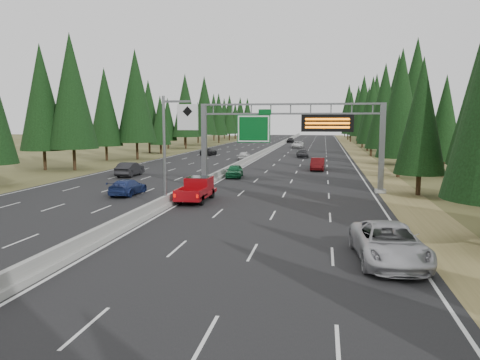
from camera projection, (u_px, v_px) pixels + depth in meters
The scene contains 19 objects.
road at pixel (263, 155), 87.70m from camera, with size 32.00×260.00×0.08m, color black.
shoulder_right at pixel (360, 156), 84.58m from camera, with size 3.60×260.00×0.06m, color olive.
shoulder_left at pixel (172, 154), 90.82m from camera, with size 3.60×260.00×0.06m, color #454320.
median_barrier at pixel (263, 153), 87.65m from camera, with size 0.70×260.00×0.85m.
sign_gantry at pixel (297, 133), 41.42m from camera, with size 16.75×0.98×7.80m.
hov_sign_pole at pixel (172, 143), 33.27m from camera, with size 2.80×0.50×8.00m.
tree_row_right at pixel (393, 102), 75.01m from camera, with size 12.14×241.75×18.82m.
tree_row_left at pixel (128, 105), 79.91m from camera, with size 12.10×241.87×18.33m.
silver_minivan at pixel (389, 243), 20.66m from camera, with size 2.81×6.10×1.69m, color #B6B5BA.
red_pickup at pixel (198, 188), 36.91m from camera, with size 2.00×5.60×1.83m.
car_ahead_green at pixel (234, 171), 52.05m from camera, with size 1.70×4.23×1.44m, color #166135.
car_ahead_dkred at pixel (318, 164), 59.51m from camera, with size 1.68×4.82×1.59m, color #4E0B0D.
car_ahead_dkgrey at pixel (302, 154), 80.74m from camera, with size 1.91×4.70×1.36m, color black.
car_ahead_white at pixel (298, 144), 110.43m from camera, with size 2.55×5.52×1.53m, color silver.
car_ahead_far at pixel (290, 140), 137.61m from camera, with size 1.75×4.35×1.48m, color black.
car_onc_near at pixel (130, 169), 53.18m from camera, with size 1.70×4.88×1.61m, color black.
car_onc_blue at pixel (128, 187), 39.67m from camera, with size 1.89×4.66×1.35m, color navy.
car_onc_white at pixel (244, 155), 76.35m from camera, with size 1.57×3.89×1.33m, color silver.
car_onc_far at pixel (209, 152), 86.32m from camera, with size 2.11×4.59×1.27m, color black.
Camera 1 is at (11.24, -6.99, 6.29)m, focal length 35.00 mm.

